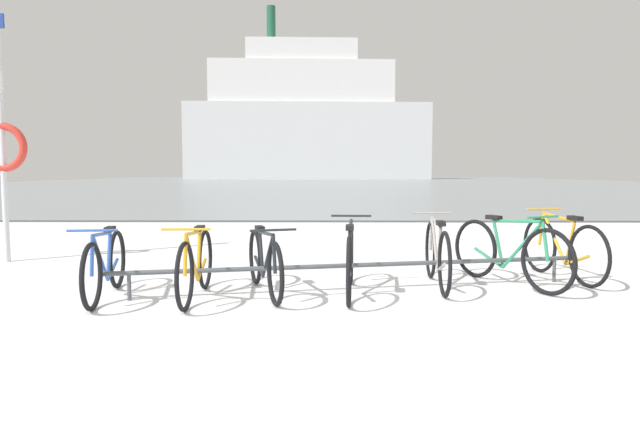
{
  "coord_description": "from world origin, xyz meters",
  "views": [
    {
      "loc": [
        -0.16,
        -3.87,
        1.31
      ],
      "look_at": [
        -0.23,
        3.78,
        0.7
      ],
      "focal_mm": 30.03,
      "sensor_mm": 36.0,
      "label": 1
    }
  ],
  "objects_px": {
    "bicycle_1": "(196,265)",
    "rescue_post": "(2,140)",
    "ferry_ship": "(306,122)",
    "bicycle_0": "(105,265)",
    "bicycle_3": "(350,260)",
    "bicycle_5": "(509,253)",
    "bicycle_2": "(264,262)",
    "bicycle_6": "(562,248)",
    "bicycle_4": "(437,254)"
  },
  "relations": [
    {
      "from": "bicycle_5",
      "to": "rescue_post",
      "type": "distance_m",
      "value": 7.02
    },
    {
      "from": "bicycle_1",
      "to": "bicycle_4",
      "type": "relative_size",
      "value": 0.95
    },
    {
      "from": "bicycle_4",
      "to": "bicycle_6",
      "type": "height_order",
      "value": "bicycle_6"
    },
    {
      "from": "rescue_post",
      "to": "ferry_ship",
      "type": "xyz_separation_m",
      "value": [
        1.42,
        82.65,
        7.75
      ]
    },
    {
      "from": "bicycle_1",
      "to": "bicycle_2",
      "type": "distance_m",
      "value": 0.72
    },
    {
      "from": "bicycle_3",
      "to": "bicycle_0",
      "type": "bearing_deg",
      "value": -174.81
    },
    {
      "from": "bicycle_6",
      "to": "bicycle_3",
      "type": "bearing_deg",
      "value": -162.84
    },
    {
      "from": "bicycle_0",
      "to": "bicycle_5",
      "type": "bearing_deg",
      "value": 8.67
    },
    {
      "from": "rescue_post",
      "to": "bicycle_3",
      "type": "bearing_deg",
      "value": -22.27
    },
    {
      "from": "bicycle_0",
      "to": "bicycle_3",
      "type": "bearing_deg",
      "value": 5.19
    },
    {
      "from": "bicycle_6",
      "to": "bicycle_1",
      "type": "bearing_deg",
      "value": -165.93
    },
    {
      "from": "rescue_post",
      "to": "bicycle_1",
      "type": "bearing_deg",
      "value": -34.33
    },
    {
      "from": "bicycle_6",
      "to": "rescue_post",
      "type": "relative_size",
      "value": 0.45
    },
    {
      "from": "bicycle_2",
      "to": "bicycle_0",
      "type": "bearing_deg",
      "value": -172.3
    },
    {
      "from": "bicycle_0",
      "to": "bicycle_4",
      "type": "bearing_deg",
      "value": 9.5
    },
    {
      "from": "bicycle_0",
      "to": "bicycle_1",
      "type": "height_order",
      "value": "bicycle_1"
    },
    {
      "from": "bicycle_3",
      "to": "bicycle_4",
      "type": "distance_m",
      "value": 1.06
    },
    {
      "from": "bicycle_1",
      "to": "bicycle_6",
      "type": "bearing_deg",
      "value": 14.07
    },
    {
      "from": "bicycle_0",
      "to": "bicycle_4",
      "type": "relative_size",
      "value": 0.95
    },
    {
      "from": "bicycle_2",
      "to": "bicycle_4",
      "type": "height_order",
      "value": "bicycle_4"
    },
    {
      "from": "bicycle_0",
      "to": "bicycle_2",
      "type": "relative_size",
      "value": 0.99
    },
    {
      "from": "bicycle_4",
      "to": "bicycle_3",
      "type": "bearing_deg",
      "value": -160.15
    },
    {
      "from": "bicycle_6",
      "to": "rescue_post",
      "type": "height_order",
      "value": "rescue_post"
    },
    {
      "from": "bicycle_1",
      "to": "bicycle_0",
      "type": "bearing_deg",
      "value": 178.92
    },
    {
      "from": "bicycle_3",
      "to": "rescue_post",
      "type": "xyz_separation_m",
      "value": [
        -4.87,
        2.0,
        1.38
      ]
    },
    {
      "from": "bicycle_1",
      "to": "bicycle_4",
      "type": "xyz_separation_m",
      "value": [
        2.59,
        0.61,
        0.02
      ]
    },
    {
      "from": "bicycle_3",
      "to": "rescue_post",
      "type": "height_order",
      "value": "rescue_post"
    },
    {
      "from": "bicycle_6",
      "to": "bicycle_5",
      "type": "bearing_deg",
      "value": -154.42
    },
    {
      "from": "bicycle_3",
      "to": "bicycle_4",
      "type": "xyz_separation_m",
      "value": [
        1.0,
        0.36,
        0.0
      ]
    },
    {
      "from": "bicycle_2",
      "to": "ferry_ship",
      "type": "xyz_separation_m",
      "value": [
        -2.54,
        84.66,
        9.16
      ]
    },
    {
      "from": "rescue_post",
      "to": "bicycle_5",
      "type": "bearing_deg",
      "value": -13.1
    },
    {
      "from": "bicycle_2",
      "to": "bicycle_5",
      "type": "relative_size",
      "value": 1.01
    },
    {
      "from": "bicycle_2",
      "to": "bicycle_6",
      "type": "distance_m",
      "value": 3.61
    },
    {
      "from": "bicycle_3",
      "to": "bicycle_4",
      "type": "height_order",
      "value": "bicycle_4"
    },
    {
      "from": "bicycle_1",
      "to": "bicycle_3",
      "type": "height_order",
      "value": "bicycle_3"
    },
    {
      "from": "bicycle_0",
      "to": "rescue_post",
      "type": "distance_m",
      "value": 3.53
    },
    {
      "from": "rescue_post",
      "to": "ferry_ship",
      "type": "distance_m",
      "value": 83.02
    },
    {
      "from": "bicycle_1",
      "to": "rescue_post",
      "type": "distance_m",
      "value": 4.21
    },
    {
      "from": "bicycle_3",
      "to": "rescue_post",
      "type": "distance_m",
      "value": 5.44
    },
    {
      "from": "bicycle_4",
      "to": "ferry_ship",
      "type": "relative_size",
      "value": 0.04
    },
    {
      "from": "bicycle_0",
      "to": "ferry_ship",
      "type": "height_order",
      "value": "ferry_ship"
    },
    {
      "from": "bicycle_3",
      "to": "bicycle_4",
      "type": "relative_size",
      "value": 1.04
    },
    {
      "from": "bicycle_2",
      "to": "ferry_ship",
      "type": "distance_m",
      "value": 85.19
    },
    {
      "from": "bicycle_2",
      "to": "bicycle_6",
      "type": "relative_size",
      "value": 1.0
    },
    {
      "from": "bicycle_0",
      "to": "bicycle_3",
      "type": "xyz_separation_m",
      "value": [
        2.52,
        0.23,
        0.02
      ]
    },
    {
      "from": "bicycle_3",
      "to": "bicycle_5",
      "type": "height_order",
      "value": "bicycle_5"
    },
    {
      "from": "bicycle_5",
      "to": "bicycle_2",
      "type": "bearing_deg",
      "value": -170.76
    },
    {
      "from": "bicycle_1",
      "to": "bicycle_5",
      "type": "distance_m",
      "value": 3.49
    },
    {
      "from": "bicycle_1",
      "to": "bicycle_5",
      "type": "height_order",
      "value": "bicycle_5"
    },
    {
      "from": "ferry_ship",
      "to": "bicycle_0",
      "type": "bearing_deg",
      "value": -89.37
    }
  ]
}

